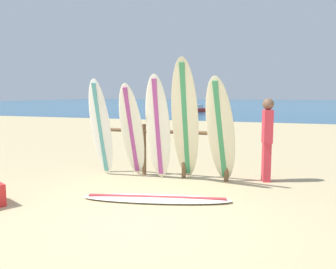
{
  "coord_description": "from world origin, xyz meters",
  "views": [
    {
      "loc": [
        1.96,
        -4.3,
        1.81
      ],
      "look_at": [
        -0.49,
        3.04,
        0.89
      ],
      "focal_mm": 37.14,
      "sensor_mm": 36.0,
      "label": 1
    }
  ],
  "objects_px": {
    "surfboard_leaning_left": "(132,131)",
    "surfboard_leaning_center_right": "(220,131)",
    "surfboard_lying_on_sand": "(157,199)",
    "surfboard_leaning_center": "(185,122)",
    "surfboard_leaning_far_left": "(101,128)",
    "surfboard_rack": "(164,144)",
    "surfboard_leaning_center_left": "(158,128)",
    "beachgoer_standing": "(267,136)",
    "small_boat_offshore": "(198,109)"
  },
  "relations": [
    {
      "from": "surfboard_leaning_left",
      "to": "surfboard_leaning_center_right",
      "type": "height_order",
      "value": "surfboard_leaning_center_right"
    },
    {
      "from": "surfboard_leaning_left",
      "to": "surfboard_lying_on_sand",
      "type": "distance_m",
      "value": 2.03
    },
    {
      "from": "surfboard_leaning_center",
      "to": "surfboard_lying_on_sand",
      "type": "xyz_separation_m",
      "value": [
        -0.14,
        -1.28,
        -1.21
      ]
    },
    {
      "from": "surfboard_leaning_left",
      "to": "surfboard_lying_on_sand",
      "type": "height_order",
      "value": "surfboard_leaning_left"
    },
    {
      "from": "surfboard_leaning_far_left",
      "to": "surfboard_rack",
      "type": "bearing_deg",
      "value": 18.25
    },
    {
      "from": "surfboard_leaning_center_right",
      "to": "surfboard_lying_on_sand",
      "type": "height_order",
      "value": "surfboard_leaning_center_right"
    },
    {
      "from": "surfboard_leaning_left",
      "to": "surfboard_lying_on_sand",
      "type": "xyz_separation_m",
      "value": [
        1.08,
        -1.41,
        -0.98
      ]
    },
    {
      "from": "surfboard_leaning_center_left",
      "to": "beachgoer_standing",
      "type": "relative_size",
      "value": 1.29
    },
    {
      "from": "surfboard_leaning_far_left",
      "to": "beachgoer_standing",
      "type": "xyz_separation_m",
      "value": [
        3.43,
        0.68,
        -0.12
      ]
    },
    {
      "from": "surfboard_lying_on_sand",
      "to": "small_boat_offshore",
      "type": "xyz_separation_m",
      "value": [
        -5.92,
        27.41,
        0.22
      ]
    },
    {
      "from": "surfboard_leaning_center",
      "to": "surfboard_leaning_center_right",
      "type": "bearing_deg",
      "value": 7.47
    },
    {
      "from": "surfboard_leaning_left",
      "to": "surfboard_leaning_center_left",
      "type": "height_order",
      "value": "surfboard_leaning_center_left"
    },
    {
      "from": "small_boat_offshore",
      "to": "surfboard_leaning_center_right",
      "type": "bearing_deg",
      "value": -75.47
    },
    {
      "from": "surfboard_leaning_far_left",
      "to": "small_boat_offshore",
      "type": "distance_m",
      "value": 26.49
    },
    {
      "from": "surfboard_lying_on_sand",
      "to": "surfboard_leaning_left",
      "type": "bearing_deg",
      "value": 127.54
    },
    {
      "from": "surfboard_leaning_center",
      "to": "surfboard_leaning_center_left",
      "type": "bearing_deg",
      "value": 173.94
    },
    {
      "from": "surfboard_leaning_far_left",
      "to": "small_boat_offshore",
      "type": "bearing_deg",
      "value": 99.06
    },
    {
      "from": "surfboard_leaning_center_right",
      "to": "surfboard_leaning_center_left",
      "type": "bearing_deg",
      "value": -178.82
    },
    {
      "from": "surfboard_leaning_center_right",
      "to": "surfboard_leaning_far_left",
      "type": "bearing_deg",
      "value": -177.64
    },
    {
      "from": "surfboard_leaning_left",
      "to": "beachgoer_standing",
      "type": "distance_m",
      "value": 2.82
    },
    {
      "from": "surfboard_leaning_left",
      "to": "beachgoer_standing",
      "type": "height_order",
      "value": "surfboard_leaning_left"
    },
    {
      "from": "surfboard_leaning_far_left",
      "to": "surfboard_leaning_left",
      "type": "distance_m",
      "value": 0.68
    },
    {
      "from": "surfboard_leaning_far_left",
      "to": "small_boat_offshore",
      "type": "height_order",
      "value": "surfboard_leaning_far_left"
    },
    {
      "from": "surfboard_leaning_center_right",
      "to": "surfboard_leaning_center",
      "type": "bearing_deg",
      "value": -172.53
    },
    {
      "from": "beachgoer_standing",
      "to": "surfboard_leaning_left",
      "type": "bearing_deg",
      "value": -168.98
    },
    {
      "from": "surfboard_leaning_center_right",
      "to": "surfboard_lying_on_sand",
      "type": "relative_size",
      "value": 0.83
    },
    {
      "from": "surfboard_leaning_far_left",
      "to": "surfboard_leaning_left",
      "type": "relative_size",
      "value": 1.05
    },
    {
      "from": "surfboard_leaning_center_left",
      "to": "surfboard_leaning_center",
      "type": "relative_size",
      "value": 0.88
    },
    {
      "from": "surfboard_lying_on_sand",
      "to": "beachgoer_standing",
      "type": "distance_m",
      "value": 2.73
    },
    {
      "from": "surfboard_leaning_center",
      "to": "surfboard_lying_on_sand",
      "type": "bearing_deg",
      "value": -96.17
    },
    {
      "from": "surfboard_leaning_center_left",
      "to": "small_boat_offshore",
      "type": "xyz_separation_m",
      "value": [
        -5.45,
        26.07,
        -0.84
      ]
    },
    {
      "from": "surfboard_rack",
      "to": "surfboard_leaning_far_left",
      "type": "relative_size",
      "value": 1.34
    },
    {
      "from": "surfboard_leaning_left",
      "to": "surfboard_leaning_center",
      "type": "bearing_deg",
      "value": -6.02
    },
    {
      "from": "surfboard_leaning_far_left",
      "to": "surfboard_lying_on_sand",
      "type": "height_order",
      "value": "surfboard_leaning_far_left"
    },
    {
      "from": "surfboard_leaning_center_right",
      "to": "beachgoer_standing",
      "type": "relative_size",
      "value": 1.25
    },
    {
      "from": "surfboard_rack",
      "to": "small_boat_offshore",
      "type": "xyz_separation_m",
      "value": [
        -5.46,
        25.72,
        -0.45
      ]
    },
    {
      "from": "surfboard_leaning_center_right",
      "to": "beachgoer_standing",
      "type": "xyz_separation_m",
      "value": [
        0.86,
        0.58,
        -0.13
      ]
    },
    {
      "from": "surfboard_leaning_far_left",
      "to": "surfboard_lying_on_sand",
      "type": "xyz_separation_m",
      "value": [
        1.75,
        -1.26,
        -1.02
      ]
    },
    {
      "from": "surfboard_leaning_left",
      "to": "surfboard_leaning_center",
      "type": "xyz_separation_m",
      "value": [
        1.22,
        -0.13,
        0.23
      ]
    },
    {
      "from": "surfboard_leaning_center",
      "to": "surfboard_leaning_center_right",
      "type": "distance_m",
      "value": 0.72
    },
    {
      "from": "surfboard_rack",
      "to": "surfboard_leaning_left",
      "type": "relative_size",
      "value": 1.4
    },
    {
      "from": "surfboard_leaning_center_right",
      "to": "surfboard_lying_on_sand",
      "type": "bearing_deg",
      "value": -121.21
    },
    {
      "from": "surfboard_rack",
      "to": "surfboard_leaning_center_left",
      "type": "xyz_separation_m",
      "value": [
        -0.0,
        -0.35,
        0.39
      ]
    },
    {
      "from": "surfboard_leaning_center_right",
      "to": "small_boat_offshore",
      "type": "xyz_separation_m",
      "value": [
        -6.75,
        26.04,
        -0.81
      ]
    },
    {
      "from": "surfboard_rack",
      "to": "small_boat_offshore",
      "type": "height_order",
      "value": "surfboard_rack"
    },
    {
      "from": "surfboard_rack",
      "to": "surfboard_leaning_left",
      "type": "xyz_separation_m",
      "value": [
        -0.62,
        -0.28,
        0.31
      ]
    },
    {
      "from": "surfboard_leaning_center",
      "to": "small_boat_offshore",
      "type": "distance_m",
      "value": 26.84
    },
    {
      "from": "small_boat_offshore",
      "to": "surfboard_leaning_center",
      "type": "bearing_deg",
      "value": -76.95
    },
    {
      "from": "surfboard_leaning_far_left",
      "to": "beachgoer_standing",
      "type": "distance_m",
      "value": 3.5
    },
    {
      "from": "surfboard_rack",
      "to": "surfboard_leaning_center_right",
      "type": "relative_size",
      "value": 1.33
    }
  ]
}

